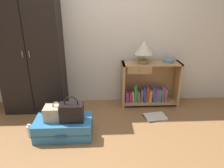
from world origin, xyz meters
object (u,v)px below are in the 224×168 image
(bookshelf, at_px, (149,86))
(open_book_on_floor, at_px, (155,117))
(table_lamp, at_px, (144,48))
(handbag, at_px, (72,112))
(wardrobe, at_px, (31,51))
(train_case, at_px, (57,113))
(bottle, at_px, (30,131))
(bowl, at_px, (168,61))
(suitcase_large, at_px, (64,127))

(bookshelf, distance_m, open_book_on_floor, 0.58)
(table_lamp, height_order, handbag, table_lamp)
(table_lamp, bearing_deg, wardrobe, -178.70)
(bookshelf, xyz_separation_m, handbag, (-1.21, -0.92, 0.03))
(wardrobe, bearing_deg, handbag, -50.56)
(bookshelf, xyz_separation_m, train_case, (-1.41, -0.87, -0.00))
(table_lamp, xyz_separation_m, open_book_on_floor, (0.16, -0.45, -1.00))
(bottle, bearing_deg, table_lamp, 27.33)
(wardrobe, height_order, train_case, wardrobe)
(bowl, relative_size, suitcase_large, 0.24)
(bowl, distance_m, handbag, 1.81)
(suitcase_large, relative_size, bottle, 4.06)
(bookshelf, height_order, bottle, bookshelf)
(suitcase_large, bearing_deg, bookshelf, 33.30)
(train_case, height_order, open_book_on_floor, train_case)
(suitcase_large, bearing_deg, bottle, -178.59)
(table_lamp, height_order, train_case, table_lamp)
(wardrobe, bearing_deg, open_book_on_floor, -11.85)
(handbag, relative_size, bottle, 1.86)
(train_case, xyz_separation_m, handbag, (0.20, -0.05, 0.03))
(bookshelf, bearing_deg, handbag, -142.86)
(table_lamp, distance_m, open_book_on_floor, 1.11)
(bookshelf, distance_m, bottle, 2.03)
(table_lamp, distance_m, bowl, 0.48)
(bowl, relative_size, train_case, 0.55)
(wardrobe, xyz_separation_m, table_lamp, (1.77, 0.04, 0.01))
(wardrobe, relative_size, open_book_on_floor, 4.89)
(table_lamp, xyz_separation_m, bowl, (0.43, 0.03, -0.22))
(open_book_on_floor, bearing_deg, bowl, 60.00)
(table_lamp, height_order, open_book_on_floor, table_lamp)
(bowl, distance_m, open_book_on_floor, 0.96)
(train_case, bearing_deg, bowl, 26.92)
(bookshelf, bearing_deg, train_case, -148.40)
(train_case, bearing_deg, wardrobe, 121.88)
(table_lamp, distance_m, suitcase_large, 1.72)
(wardrobe, relative_size, table_lamp, 5.34)
(wardrobe, bearing_deg, train_case, -58.12)
(bowl, xyz_separation_m, open_book_on_floor, (-0.27, -0.47, -0.78))
(wardrobe, height_order, open_book_on_floor, wardrobe)
(wardrobe, height_order, bottle, wardrobe)
(suitcase_large, distance_m, train_case, 0.23)
(bookshelf, bearing_deg, open_book_on_floor, -87.14)
(bookshelf, relative_size, open_book_on_floor, 2.40)
(table_lamp, relative_size, suitcase_large, 0.49)
(bookshelf, distance_m, bowl, 0.53)
(open_book_on_floor, bearing_deg, table_lamp, 109.39)
(handbag, bearing_deg, train_case, 166.28)
(open_book_on_floor, bearing_deg, wardrobe, 168.15)
(bowl, relative_size, bottle, 0.97)
(handbag, height_order, open_book_on_floor, handbag)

